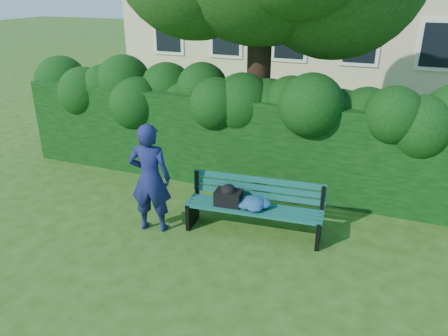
% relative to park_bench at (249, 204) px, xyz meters
% --- Properties ---
extents(ground, '(80.00, 80.00, 0.00)m').
position_rel_park_bench_xyz_m(ground, '(-0.54, -0.34, -0.51)').
color(ground, '#2C4C12').
rests_on(ground, ground).
extents(hedge, '(10.00, 1.00, 1.80)m').
position_rel_park_bench_xyz_m(hedge, '(-0.54, 1.86, 0.39)').
color(hedge, black).
rests_on(hedge, ground).
extents(park_bench, '(2.24, 0.74, 0.89)m').
position_rel_park_bench_xyz_m(park_bench, '(0.00, 0.00, 0.00)').
color(park_bench, '#10534B').
rests_on(park_bench, ground).
extents(man_reading, '(0.75, 0.58, 1.83)m').
position_rel_park_bench_xyz_m(man_reading, '(-1.51, -0.50, 0.41)').
color(man_reading, navy).
rests_on(man_reading, ground).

